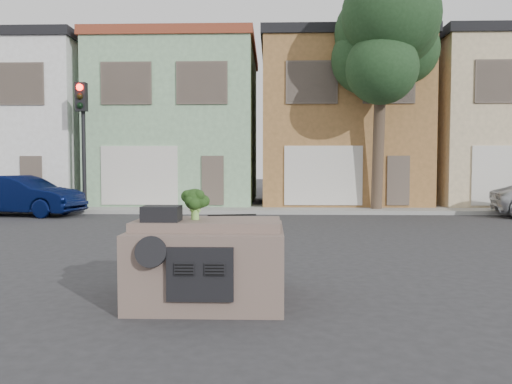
{
  "coord_description": "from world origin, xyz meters",
  "views": [
    {
      "loc": [
        0.84,
        -9.76,
        1.84
      ],
      "look_at": [
        0.53,
        0.5,
        1.3
      ],
      "focal_mm": 35.0,
      "sensor_mm": 36.0,
      "label": 1
    }
  ],
  "objects": [
    {
      "name": "ground_plane",
      "position": [
        0.0,
        0.0,
        0.0
      ],
      "size": [
        120.0,
        120.0,
        0.0
      ],
      "primitive_type": "plane",
      "color": "#303033",
      "rests_on": "ground"
    },
    {
      "name": "wiper_arm",
      "position": [
        0.28,
        -2.62,
        1.13
      ],
      "size": [
        0.69,
        0.15,
        0.02
      ],
      "primitive_type": "cube",
      "rotation": [
        0.0,
        0.0,
        0.17
      ],
      "color": "black",
      "rests_on": "car_dashboard"
    },
    {
      "name": "townhouse_tan",
      "position": [
        4.0,
        14.5,
        3.77
      ],
      "size": [
        7.2,
        8.2,
        7.55
      ],
      "primitive_type": "cube",
      "color": "olive",
      "rests_on": "ground"
    },
    {
      "name": "traffic_signal",
      "position": [
        -6.5,
        9.5,
        2.55
      ],
      "size": [
        0.4,
        0.4,
        5.1
      ],
      "primitive_type": "cube",
      "color": "black",
      "rests_on": "ground"
    },
    {
      "name": "instrument_hump",
      "position": [
        -0.58,
        -3.35,
        1.22
      ],
      "size": [
        0.48,
        0.38,
        0.2
      ],
      "primitive_type": "cube",
      "color": "black",
      "rests_on": "car_dashboard"
    },
    {
      "name": "navy_sedan",
      "position": [
        -8.36,
        8.29,
        0.0
      ],
      "size": [
        4.71,
        2.31,
        1.48
      ],
      "primitive_type": "imported",
      "rotation": [
        0.0,
        0.0,
        1.4
      ],
      "color": "#050D33",
      "rests_on": "ground"
    },
    {
      "name": "tree_near",
      "position": [
        5.0,
        9.8,
        4.25
      ],
      "size": [
        4.4,
        4.0,
        8.5
      ],
      "primitive_type": "cube",
      "color": "#1E3B1E",
      "rests_on": "ground"
    },
    {
      "name": "townhouse_white",
      "position": [
        -11.0,
        14.5,
        3.77
      ],
      "size": [
        7.2,
        8.2,
        7.55
      ],
      "primitive_type": "cube",
      "color": "white",
      "rests_on": "ground"
    },
    {
      "name": "townhouse_beige",
      "position": [
        11.5,
        14.5,
        3.77
      ],
      "size": [
        7.2,
        8.2,
        7.55
      ],
      "primitive_type": "cube",
      "color": "#D0B88E",
      "rests_on": "ground"
    },
    {
      "name": "broccoli",
      "position": [
        -0.17,
        -3.15,
        1.33
      ],
      "size": [
        0.46,
        0.46,
        0.43
      ],
      "primitive_type": "cube",
      "rotation": [
        0.0,
        0.0,
        3.54
      ],
      "color": "#193211",
      "rests_on": "car_dashboard"
    },
    {
      "name": "sidewalk",
      "position": [
        0.0,
        10.5,
        0.07
      ],
      "size": [
        40.0,
        3.0,
        0.15
      ],
      "primitive_type": "cube",
      "color": "gray",
      "rests_on": "ground"
    },
    {
      "name": "townhouse_mint",
      "position": [
        -3.5,
        14.5,
        3.77
      ],
      "size": [
        7.2,
        8.2,
        7.55
      ],
      "primitive_type": "cube",
      "color": "#89B388",
      "rests_on": "ground"
    },
    {
      "name": "car_dashboard",
      "position": [
        0.0,
        -3.0,
        0.56
      ],
      "size": [
        2.0,
        1.8,
        1.12
      ],
      "primitive_type": "cube",
      "color": "#6E594F",
      "rests_on": "ground"
    }
  ]
}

